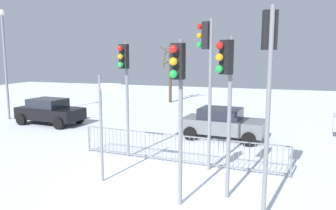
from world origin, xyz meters
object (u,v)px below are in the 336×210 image
traffic_light_mid_right (268,66)px  car_grey_near (223,123)px  car_black_far (50,111)px  bare_tree_left (170,71)px  traffic_light_rear_right (178,86)px  traffic_light_mid_left (125,74)px  street_lamp (5,53)px  traffic_light_rear_left (207,61)px  traffic_light_foreground_left (226,82)px  direction_sign_post (103,123)px

traffic_light_mid_right → car_grey_near: 8.25m
car_black_far → bare_tree_left: bearing=75.1°
traffic_light_rear_right → car_grey_near: traffic_light_rear_right is taller
traffic_light_rear_right → car_black_far: bearing=-27.6°
traffic_light_rear_right → traffic_light_mid_right: bearing=-166.6°
traffic_light_mid_left → street_lamp: 11.28m
traffic_light_rear_left → street_lamp: (-13.34, 5.27, 0.27)m
traffic_light_mid_right → bare_tree_left: (-8.00, 18.12, -1.16)m
traffic_light_foreground_left → car_black_far: bearing=6.1°
direction_sign_post → traffic_light_rear_right: bearing=-16.8°
traffic_light_mid_right → traffic_light_rear_right: traffic_light_mid_right is taller
traffic_light_foreground_left → traffic_light_mid_right: bearing=-176.9°
traffic_light_rear_right → car_grey_near: 7.89m
traffic_light_rear_left → car_black_far: traffic_light_rear_left is taller
direction_sign_post → car_black_far: 9.96m
traffic_light_mid_right → direction_sign_post: traffic_light_mid_right is taller
car_grey_near → street_lamp: 13.71m
traffic_light_rear_left → car_black_far: bearing=77.0°
traffic_light_rear_left → street_lamp: bearing=81.0°
traffic_light_mid_right → direction_sign_post: (-4.88, 0.89, -1.85)m
traffic_light_foreground_left → direction_sign_post: size_ratio=1.33×
traffic_light_rear_left → direction_sign_post: traffic_light_rear_left is taller
traffic_light_mid_left → traffic_light_foreground_left: 4.91m
traffic_light_mid_right → traffic_light_rear_right: bearing=166.1°
traffic_light_mid_left → direction_sign_post: 2.86m
traffic_light_rear_right → direction_sign_post: 3.19m
traffic_light_foreground_left → bare_tree_left: bare_tree_left is taller
direction_sign_post → car_grey_near: 7.17m
traffic_light_rear_right → street_lamp: bearing=-21.4°
traffic_light_rear_left → traffic_light_rear_right: traffic_light_rear_left is taller
traffic_light_rear_right → traffic_light_rear_left: bearing=-81.4°
traffic_light_mid_left → car_black_far: 8.45m
bare_tree_left → car_grey_near: bearing=-61.1°
direction_sign_post → car_black_far: bearing=139.3°
traffic_light_mid_left → traffic_light_rear_left: 3.26m
traffic_light_mid_left → car_black_far: bearing=-24.7°
car_grey_near → street_lamp: bearing=-177.7°
traffic_light_foreground_left → traffic_light_rear_right: (-1.09, -0.86, -0.07)m
traffic_light_mid_right → car_black_far: (-12.02, 7.75, -2.97)m
traffic_light_rear_left → car_grey_near: traffic_light_rear_left is taller
traffic_light_rear_left → car_black_far: (-9.98, 4.77, -3.00)m
traffic_light_mid_right → bare_tree_left: size_ratio=1.09×
traffic_light_mid_right → direction_sign_post: bearing=153.2°
street_lamp → car_grey_near: bearing=-3.6°
traffic_light_mid_left → traffic_light_rear_right: bearing=139.9°
direction_sign_post → traffic_light_mid_right: bearing=-7.2°
street_lamp → traffic_light_rear_left: bearing=-21.5°
car_grey_near → bare_tree_left: 12.37m
direction_sign_post → traffic_light_mid_left: bearing=101.5°
traffic_light_rear_right → car_black_far: 12.83m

